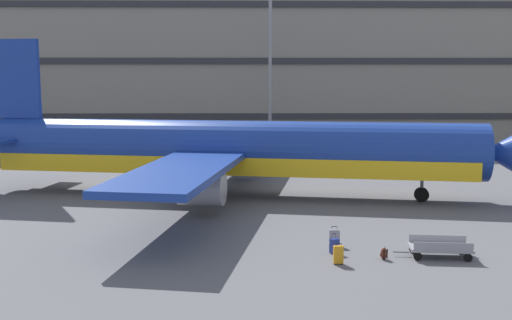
{
  "coord_description": "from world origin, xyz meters",
  "views": [
    {
      "loc": [
        -2.26,
        -38.7,
        7.68
      ],
      "look_at": [
        -1.8,
        -4.74,
        3.0
      ],
      "focal_mm": 41.85,
      "sensor_mm": 36.0,
      "label": 1
    }
  ],
  "objects_px": {
    "airliner": "(225,150)",
    "suitcase_orange": "(334,246)",
    "backpack_large": "(384,254)",
    "baggage_cart": "(440,248)",
    "suitcase_teal": "(334,237)",
    "suitcase_laid_flat": "(338,254)"
  },
  "relations": [
    {
      "from": "airliner",
      "to": "backpack_large",
      "type": "xyz_separation_m",
      "value": [
        7.28,
        -14.04,
        -2.75
      ]
    },
    {
      "from": "suitcase_teal",
      "to": "baggage_cart",
      "type": "height_order",
      "value": "suitcase_teal"
    },
    {
      "from": "suitcase_orange",
      "to": "backpack_large",
      "type": "relative_size",
      "value": 1.58
    },
    {
      "from": "airliner",
      "to": "baggage_cart",
      "type": "xyz_separation_m",
      "value": [
        9.78,
        -13.76,
        -2.57
      ]
    },
    {
      "from": "backpack_large",
      "to": "baggage_cart",
      "type": "height_order",
      "value": "baggage_cart"
    },
    {
      "from": "airliner",
      "to": "baggage_cart",
      "type": "distance_m",
      "value": 17.07
    },
    {
      "from": "suitcase_laid_flat",
      "to": "suitcase_teal",
      "type": "xyz_separation_m",
      "value": [
        0.23,
        2.69,
        -0.01
      ]
    },
    {
      "from": "suitcase_orange",
      "to": "suitcase_teal",
      "type": "height_order",
      "value": "suitcase_teal"
    },
    {
      "from": "suitcase_teal",
      "to": "baggage_cart",
      "type": "distance_m",
      "value": 4.67
    },
    {
      "from": "suitcase_teal",
      "to": "suitcase_orange",
      "type": "bearing_deg",
      "value": -97.94
    },
    {
      "from": "suitcase_orange",
      "to": "baggage_cart",
      "type": "height_order",
      "value": "suitcase_orange"
    },
    {
      "from": "suitcase_orange",
      "to": "suitcase_teal",
      "type": "distance_m",
      "value": 1.19
    },
    {
      "from": "airliner",
      "to": "baggage_cart",
      "type": "height_order",
      "value": "airliner"
    },
    {
      "from": "backpack_large",
      "to": "suitcase_orange",
      "type": "bearing_deg",
      "value": 156.01
    },
    {
      "from": "airliner",
      "to": "suitcase_orange",
      "type": "bearing_deg",
      "value": -68.08
    },
    {
      "from": "backpack_large",
      "to": "airliner",
      "type": "bearing_deg",
      "value": 117.4
    },
    {
      "from": "suitcase_laid_flat",
      "to": "suitcase_orange",
      "type": "bearing_deg",
      "value": 87.64
    },
    {
      "from": "suitcase_orange",
      "to": "backpack_large",
      "type": "xyz_separation_m",
      "value": [
        1.98,
        -0.88,
        -0.11
      ]
    },
    {
      "from": "airliner",
      "to": "suitcase_orange",
      "type": "height_order",
      "value": "airliner"
    },
    {
      "from": "suitcase_orange",
      "to": "airliner",
      "type": "bearing_deg",
      "value": 111.92
    },
    {
      "from": "airliner",
      "to": "suitcase_orange",
      "type": "distance_m",
      "value": 14.43
    },
    {
      "from": "suitcase_teal",
      "to": "baggage_cart",
      "type": "xyz_separation_m",
      "value": [
        4.32,
        -1.78,
        0.02
      ]
    }
  ]
}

